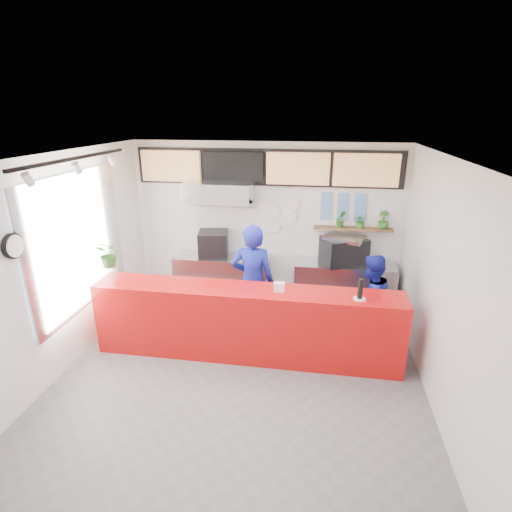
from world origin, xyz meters
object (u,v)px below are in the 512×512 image
Objects in this scene: service_counter at (246,323)px; panini_oven at (213,244)px; pepper_mill at (361,289)px; espresso_machine at (344,251)px; staff_right at (369,301)px; staff_center at (253,281)px.

panini_oven is at bearing 117.97° from service_counter.
pepper_mill is at bearing -46.66° from panini_oven.
staff_right reaches higher than espresso_machine.
staff_center reaches higher than espresso_machine.
espresso_machine is 1.89m from pepper_mill.
staff_right is 5.35× the size of pepper_mill.
staff_center is 1.83m from staff_right.
espresso_machine is at bearing -142.19° from staff_center.
panini_oven is 1.89× the size of pepper_mill.
staff_right is at bearing 18.12° from service_counter.
staff_right is (1.81, 0.59, 0.20)m from service_counter.
pepper_mill is at bearing 31.51° from staff_right.
staff_center is 1.78m from pepper_mill.
staff_right is at bearing -98.12° from espresso_machine.
espresso_machine is 0.40× the size of staff_center.
staff_center is at bearing 90.85° from service_counter.
staff_center reaches higher than panini_oven.
panini_oven is at bearing 155.29° from espresso_machine.
espresso_machine is at bearing -113.19° from staff_right.
espresso_machine is at bearing 93.99° from pepper_mill.
espresso_machine is at bearing -10.15° from panini_oven.
panini_oven is 0.35× the size of staff_right.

